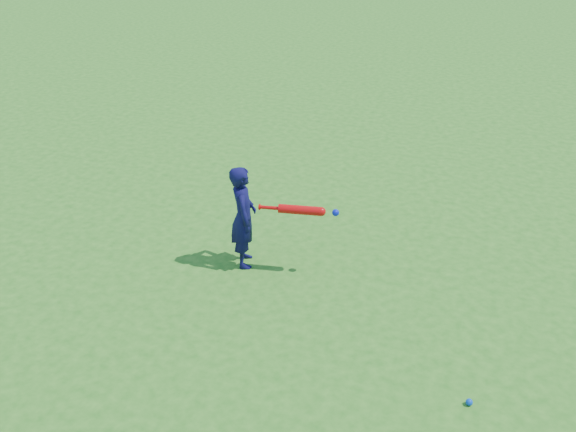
% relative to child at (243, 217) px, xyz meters
% --- Properties ---
extents(ground, '(80.00, 80.00, 0.00)m').
position_rel_child_xyz_m(ground, '(0.55, -0.09, -0.60)').
color(ground, '#29741B').
rests_on(ground, ground).
extents(child, '(0.44, 0.52, 1.20)m').
position_rel_child_xyz_m(child, '(0.00, 0.00, 0.00)').
color(child, '#0E0D3F').
rests_on(child, ground).
extents(ground_ball_blue, '(0.06, 0.06, 0.06)m').
position_rel_child_xyz_m(ground_ball_blue, '(2.66, -1.40, -0.57)').
color(ground_ball_blue, blue).
rests_on(ground_ball_blue, ground).
extents(bat_swing, '(0.86, 0.23, 0.10)m').
position_rel_child_xyz_m(bat_swing, '(0.68, 0.07, 0.17)').
color(bat_swing, red).
rests_on(bat_swing, ground).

